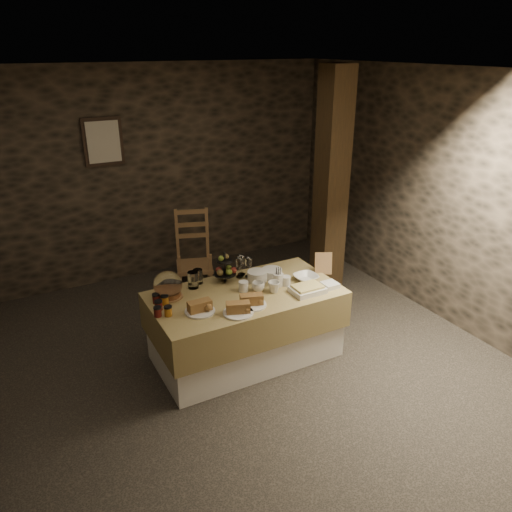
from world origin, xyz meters
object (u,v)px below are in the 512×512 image
buffet_table (246,320)px  timber_column (331,183)px  chair (192,252)px  fruit_stand (225,270)px

buffet_table → timber_column: size_ratio=0.67×
chair → fruit_stand: (-0.22, -1.48, 0.40)m
buffet_table → chair: chair is taller
buffet_table → timber_column: (1.58, 0.91, 0.90)m
buffet_table → timber_column: bearing=29.8°
chair → fruit_stand: size_ratio=2.37×
buffet_table → chair: (0.16, 1.77, 0.02)m
buffet_table → fruit_stand: 0.51m
buffet_table → chair: 1.78m
fruit_stand → buffet_table: bearing=-78.5°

